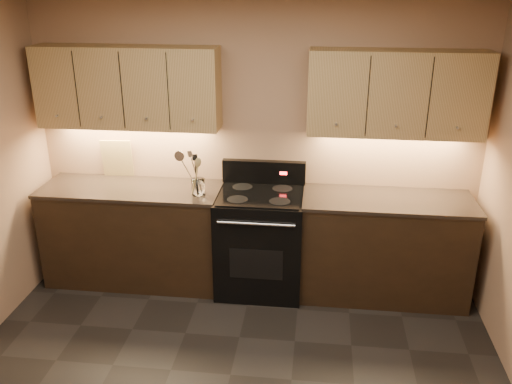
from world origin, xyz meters
TOP-DOWN VIEW (x-y plane):
  - wall_back at (0.00, 2.00)m, footprint 4.00×0.04m
  - counter_left at (-1.10, 1.70)m, footprint 1.62×0.62m
  - counter_right at (1.18, 1.70)m, footprint 1.46×0.62m
  - stove at (0.08, 1.68)m, footprint 0.76×0.68m
  - upper_cab_left at (-1.10, 1.85)m, footprint 1.60×0.30m
  - upper_cab_right at (1.18, 1.85)m, footprint 1.44×0.30m
  - outlet_plate at (-1.30, 1.99)m, footprint 0.08×0.01m
  - utensil_crock at (-0.45, 1.60)m, footprint 0.14×0.14m
  - cutting_board at (-1.31, 1.97)m, footprint 0.29×0.09m
  - wooden_spoon at (-0.49, 1.60)m, footprint 0.12×0.07m
  - black_turner at (-0.45, 1.57)m, footprint 0.13×0.17m
  - steel_spatula at (-0.43, 1.61)m, footprint 0.20×0.12m
  - steel_skimmer at (-0.44, 1.59)m, footprint 0.28×0.14m

SIDE VIEW (x-z plane):
  - counter_left at x=-1.10m, z-range 0.00..0.93m
  - counter_right at x=1.18m, z-range 0.00..0.93m
  - stove at x=0.08m, z-range -0.09..1.05m
  - utensil_crock at x=-0.45m, z-range 0.92..1.07m
  - wooden_spoon at x=-0.49m, z-range 0.94..1.26m
  - cutting_board at x=-1.31m, z-range 0.93..1.29m
  - outlet_plate at x=-1.30m, z-range 1.06..1.18m
  - black_turner at x=-0.45m, z-range 0.94..1.31m
  - steel_skimmer at x=-0.44m, z-range 0.95..1.34m
  - steel_spatula at x=-0.43m, z-range 0.94..1.35m
  - wall_back at x=0.00m, z-range 0.00..2.60m
  - upper_cab_left at x=-1.10m, z-range 1.45..2.15m
  - upper_cab_right at x=1.18m, z-range 1.45..2.15m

